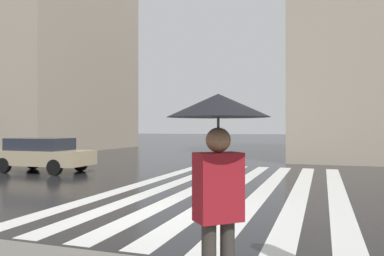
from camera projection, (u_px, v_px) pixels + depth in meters
name	position (u px, v px, depth m)	size (l,w,h in m)	color
ground_plane	(153.00, 213.00, 8.21)	(220.00, 220.00, 0.00)	black
zebra_crossing	(233.00, 187.00, 11.72)	(13.00, 6.50, 0.01)	silver
car_champagne	(42.00, 154.00, 15.89)	(1.85, 4.10, 1.41)	tan
pedestrian_by_billboard	(218.00, 142.00, 3.33)	(0.91, 0.91, 1.98)	maroon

